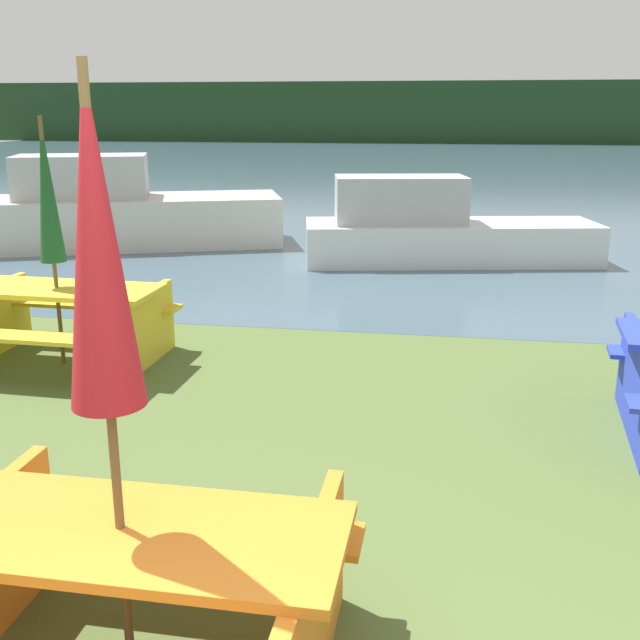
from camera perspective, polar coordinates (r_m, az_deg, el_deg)
name	(u,v)px	position (r m, az deg, el deg)	size (l,w,h in m)	color
water	(431,164)	(32.56, 8.48, 11.68)	(60.00, 50.00, 0.00)	#425B6B
far_treeline	(440,112)	(52.48, 9.11, 15.36)	(80.00, 1.60, 4.00)	#1E3D1E
picnic_table_orange	(125,591)	(3.22, -14.60, -19.35)	(1.75, 1.40, 0.72)	orange
picnic_table_yellow	(59,317)	(7.17, -19.23, 0.20)	(1.87, 1.43, 0.72)	yellow
umbrella_crimson	(97,247)	(2.69, -16.62, 5.33)	(0.27, 0.27, 2.43)	brown
umbrella_darkgreen	(47,193)	(6.97, -20.07, 9.10)	(0.23, 0.23, 2.21)	brown
boat	(437,231)	(11.55, 8.93, 6.71)	(4.54, 2.09, 1.30)	silver
boat_second	(127,212)	(13.20, -14.51, 7.96)	(5.03, 3.08, 1.53)	beige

